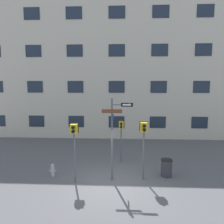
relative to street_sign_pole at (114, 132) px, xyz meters
name	(u,v)px	position (x,y,z in m)	size (l,w,h in m)	color
ground_plane	(111,185)	(-0.11, -0.54, -2.42)	(60.00, 60.00, 0.00)	#515154
building_facade	(117,69)	(-0.11, 8.27, 3.43)	(24.00, 0.64, 11.71)	beige
street_sign_pole	(114,132)	(0.00, 0.00, 0.00)	(1.45, 0.92, 4.01)	#4C4C51
pedestrian_signal_left	(74,136)	(-1.84, -0.30, -0.17)	(0.39, 0.40, 2.85)	#4C4C51
pedestrian_signal_right	(144,134)	(1.43, 0.13, -0.14)	(0.40, 0.40, 2.88)	#4C4C51
pedestrian_signal_across	(121,130)	(0.33, 2.50, -0.47)	(0.35, 0.40, 2.51)	#4C4C51
fire_hydrant	(53,170)	(-3.13, 0.32, -2.11)	(0.35, 0.19, 0.65)	#A5A5A8
trash_bin	(166,168)	(2.65, 0.61, -1.98)	(0.58, 0.58, 0.88)	#333338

